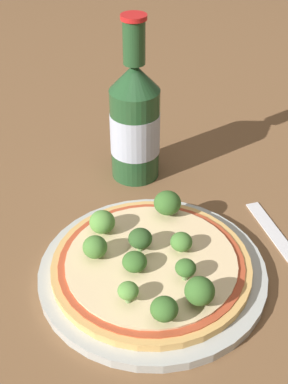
% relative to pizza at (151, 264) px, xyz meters
% --- Properties ---
extents(ground_plane, '(3.00, 3.00, 0.00)m').
position_rel_pizza_xyz_m(ground_plane, '(-0.02, 0.01, -0.02)').
color(ground_plane, brown).
extents(plate, '(0.27, 0.27, 0.01)m').
position_rel_pizza_xyz_m(plate, '(0.00, -0.00, -0.01)').
color(plate, '#B2B7B2').
rests_on(plate, ground_plane).
extents(pizza, '(0.24, 0.24, 0.01)m').
position_rel_pizza_xyz_m(pizza, '(0.00, 0.00, 0.00)').
color(pizza, tan).
rests_on(pizza, plate).
extents(broccoli_floret_0, '(0.03, 0.03, 0.03)m').
position_rel_pizza_xyz_m(broccoli_floret_0, '(-0.06, 0.02, 0.02)').
color(broccoli_floret_0, '#6B8E51').
rests_on(broccoli_floret_0, pizza).
extents(broccoli_floret_1, '(0.03, 0.03, 0.02)m').
position_rel_pizza_xyz_m(broccoli_floret_1, '(-0.02, -0.01, 0.02)').
color(broccoli_floret_1, '#6B8E51').
rests_on(broccoli_floret_1, pizza).
extents(broccoli_floret_2, '(0.03, 0.03, 0.03)m').
position_rel_pizza_xyz_m(broccoli_floret_2, '(-0.01, -0.09, 0.02)').
color(broccoli_floret_2, '#6B8E51').
rests_on(broccoli_floret_2, pizza).
extents(broccoli_floret_3, '(0.03, 0.03, 0.03)m').
position_rel_pizza_xyz_m(broccoli_floret_3, '(-0.01, 0.02, 0.02)').
color(broccoli_floret_3, '#6B8E51').
rests_on(broccoli_floret_3, pizza).
extents(broccoli_floret_4, '(0.02, 0.02, 0.03)m').
position_rel_pizza_xyz_m(broccoli_floret_4, '(0.03, -0.04, 0.02)').
color(broccoli_floret_4, '#6B8E51').
rests_on(broccoli_floret_4, pizza).
extents(broccoli_floret_5, '(0.03, 0.03, 0.03)m').
position_rel_pizza_xyz_m(broccoli_floret_5, '(0.04, 0.08, 0.03)').
color(broccoli_floret_5, '#6B8E51').
rests_on(broccoli_floret_5, pizza).
extents(broccoli_floret_6, '(0.03, 0.03, 0.03)m').
position_rel_pizza_xyz_m(broccoli_floret_6, '(-0.04, 0.06, 0.02)').
color(broccoli_floret_6, '#6B8E51').
rests_on(broccoli_floret_6, pizza).
extents(broccoli_floret_7, '(0.03, 0.03, 0.03)m').
position_rel_pizza_xyz_m(broccoli_floret_7, '(0.03, -0.08, 0.03)').
color(broccoli_floret_7, '#6B8E51').
rests_on(broccoli_floret_7, pizza).
extents(broccoli_floret_8, '(0.03, 0.03, 0.02)m').
position_rel_pizza_xyz_m(broccoli_floret_8, '(0.04, 0.00, 0.02)').
color(broccoli_floret_8, '#6B8E51').
rests_on(broccoli_floret_8, pizza).
extents(broccoli_floret_9, '(0.02, 0.02, 0.02)m').
position_rel_pizza_xyz_m(broccoli_floret_9, '(-0.04, -0.05, 0.02)').
color(broccoli_floret_9, '#6B8E51').
rests_on(broccoli_floret_9, pizza).
extents(beer_bottle, '(0.07, 0.07, 0.24)m').
position_rel_pizza_xyz_m(beer_bottle, '(0.04, 0.21, 0.07)').
color(beer_bottle, '#234C28').
rests_on(beer_bottle, ground_plane).
extents(fork, '(0.02, 0.18, 0.00)m').
position_rel_pizza_xyz_m(fork, '(0.18, 0.01, -0.02)').
color(fork, silver).
rests_on(fork, ground_plane).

